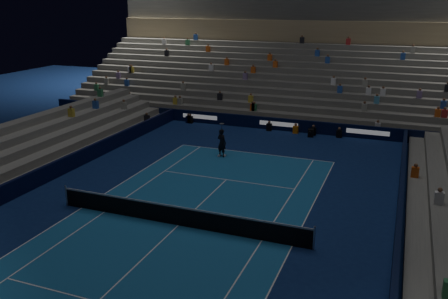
% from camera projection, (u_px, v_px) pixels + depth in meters
% --- Properties ---
extents(ground, '(90.00, 90.00, 0.00)m').
position_uv_depth(ground, '(178.00, 225.00, 22.42)').
color(ground, '#0D1F51').
rests_on(ground, ground).
extents(court_surface, '(10.97, 23.77, 0.01)m').
position_uv_depth(court_surface, '(178.00, 225.00, 22.41)').
color(court_surface, '#1B5A95').
rests_on(court_surface, ground).
extents(sponsor_barrier_far, '(44.00, 0.25, 1.00)m').
position_uv_depth(sponsor_barrier_far, '(279.00, 124.00, 38.73)').
color(sponsor_barrier_far, black).
rests_on(sponsor_barrier_far, ground).
extents(sponsor_barrier_east, '(0.25, 37.00, 1.00)m').
position_uv_depth(sponsor_barrier_east, '(396.00, 254.00, 18.94)').
color(sponsor_barrier_east, black).
rests_on(sponsor_barrier_east, ground).
extents(sponsor_barrier_west, '(0.25, 37.00, 1.00)m').
position_uv_depth(sponsor_barrier_west, '(16.00, 188.00, 25.59)').
color(sponsor_barrier_west, black).
rests_on(sponsor_barrier_west, ground).
extents(grandstand_main, '(44.00, 15.20, 11.20)m').
position_uv_depth(grandstand_main, '(305.00, 73.00, 46.23)').
color(grandstand_main, '#61615C').
rests_on(grandstand_main, ground).
extents(tennis_net, '(12.90, 0.10, 1.10)m').
position_uv_depth(tennis_net, '(178.00, 216.00, 22.26)').
color(tennis_net, '#B2B2B7').
rests_on(tennis_net, ground).
extents(tennis_player, '(0.82, 0.67, 1.93)m').
position_uv_depth(tennis_player, '(222.00, 143.00, 32.04)').
color(tennis_player, black).
rests_on(tennis_player, ground).
extents(broadcast_camera, '(0.53, 0.94, 0.60)m').
position_uv_depth(broadcast_camera, '(311.00, 133.00, 36.90)').
color(broadcast_camera, black).
rests_on(broadcast_camera, ground).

